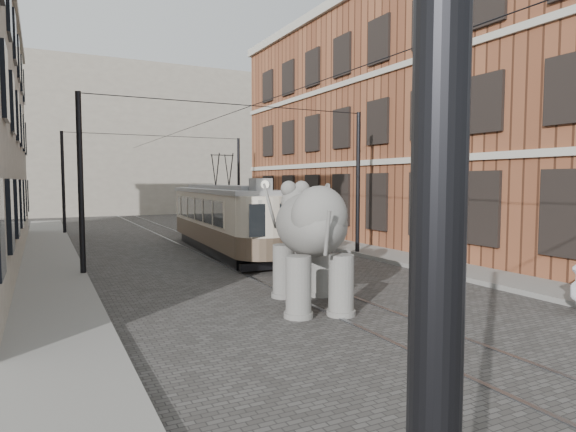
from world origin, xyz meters
TOP-DOWN VIEW (x-y plane):
  - ground at (0.00, 0.00)m, footprint 120.00×120.00m
  - tram_rails at (0.00, 0.00)m, footprint 1.54×80.00m
  - sidewalk_right at (6.00, 0.00)m, footprint 2.00×60.00m
  - sidewalk_left at (-6.50, 0.00)m, footprint 2.00×60.00m
  - brick_building at (11.00, 9.00)m, footprint 8.00×26.00m
  - distant_block at (0.00, 40.00)m, footprint 28.00×10.00m
  - catenary at (-0.20, 5.00)m, footprint 11.00×30.20m
  - tram at (0.39, 9.45)m, footprint 2.84×10.98m
  - elephant at (-0.75, -0.52)m, footprint 4.23×5.80m

SIDE VIEW (x-z plane):
  - ground at x=0.00m, z-range 0.00..0.00m
  - tram_rails at x=0.00m, z-range 0.00..0.02m
  - sidewalk_right at x=6.00m, z-range 0.00..0.15m
  - sidewalk_left at x=-6.50m, z-range 0.00..0.15m
  - elephant at x=-0.75m, z-range 0.00..3.18m
  - tram at x=0.39m, z-range 0.00..4.32m
  - catenary at x=-0.20m, z-range 0.00..6.00m
  - brick_building at x=11.00m, z-range 0.00..12.00m
  - distant_block at x=0.00m, z-range 0.00..14.00m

